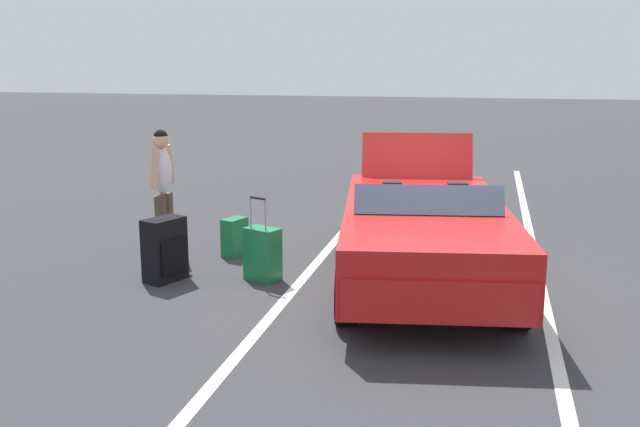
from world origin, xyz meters
The scene contains 8 objects.
ground_plane centered at (0.00, 0.00, 0.00)m, with size 80.00×80.00×0.00m, color #333335.
lot_line_near centered at (0.00, -1.39, 0.00)m, with size 18.00×0.12×0.01m, color silver.
lot_line_mid centered at (0.00, 1.31, 0.00)m, with size 18.00×0.12×0.01m, color silver.
convertible_car centered at (0.20, 0.03, 0.59)m, with size 4.35×2.35×1.53m.
suitcase_large_black centered at (0.48, -2.93, 0.37)m, with size 0.55×0.44×0.74m.
suitcase_medium_bright centered at (0.21, -1.84, 0.31)m, with size 0.38×0.46×1.00m.
suitcase_small_carryon centered at (-0.72, -2.51, 0.25)m, with size 0.39×0.30×0.50m.
traveler_person centered at (-0.50, -3.38, 0.93)m, with size 0.60×0.23×1.65m.
Camera 1 is at (7.99, 0.65, 2.54)m, focal length 40.91 mm.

